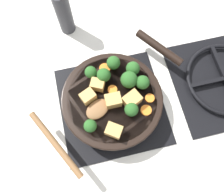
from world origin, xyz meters
TOP-DOWN VIEW (x-y plane):
  - ground_plane at (0.00, 0.00)m, footprint 2.40×2.40m
  - front_burner_grate at (0.00, 0.00)m, footprint 0.31×0.31m
  - rear_burner_grate at (0.00, 0.36)m, footprint 0.31×0.31m
  - skillet_pan at (-0.00, 0.00)m, footprint 0.34×0.38m
  - wooden_spoon at (0.06, -0.11)m, footprint 0.20×0.22m
  - tofu_cube_center_large at (-0.01, -0.06)m, footprint 0.04×0.05m
  - tofu_cube_near_handle at (0.01, -0.00)m, footprint 0.03×0.04m
  - tofu_cube_east_chunk at (-0.04, -0.03)m, footprint 0.04×0.05m
  - tofu_cube_west_chunk at (0.02, 0.05)m, footprint 0.05×0.05m
  - tofu_cube_back_piece at (0.09, -0.02)m, footprint 0.05×0.05m
  - broccoli_floret_near_spoon at (-0.06, -0.01)m, footprint 0.04×0.04m
  - broccoli_floret_center_top at (-0.02, 0.09)m, footprint 0.04×0.04m
  - broccoli_floret_east_rim at (0.07, -0.07)m, footprint 0.03×0.03m
  - broccoli_floret_west_rim at (-0.03, 0.05)m, footprint 0.05×0.05m
  - broccoli_floret_north_edge at (-0.09, 0.03)m, footprint 0.04×0.04m
  - broccoli_floret_south_cluster at (0.05, 0.04)m, footprint 0.04×0.04m
  - broccoli_floret_mid_floret at (-0.06, 0.07)m, footprint 0.04×0.04m
  - broccoli_floret_small_inner at (-0.08, -0.04)m, footprint 0.03×0.03m
  - carrot_slice_orange_thin at (-0.02, 0.01)m, footprint 0.03×0.03m
  - carrot_slice_near_center at (0.06, 0.08)m, footprint 0.03×0.03m
  - carrot_slice_edge_slice at (-0.09, -0.00)m, footprint 0.03×0.03m
  - carrot_slice_under_broccoli at (0.02, 0.10)m, footprint 0.03×0.03m
  - pepper_mill at (-0.31, -0.08)m, footprint 0.05×0.05m

SIDE VIEW (x-z plane):
  - ground_plane at x=0.00m, z-range 0.00..0.00m
  - front_burner_grate at x=0.00m, z-range 0.00..0.03m
  - rear_burner_grate at x=0.00m, z-range 0.00..0.03m
  - skillet_pan at x=0.00m, z-range 0.03..0.08m
  - carrot_slice_orange_thin at x=-0.02m, z-range 0.07..0.08m
  - carrot_slice_near_center at x=0.06m, z-range 0.07..0.08m
  - carrot_slice_edge_slice at x=-0.09m, z-range 0.07..0.08m
  - carrot_slice_under_broccoli at x=0.02m, z-range 0.07..0.08m
  - wooden_spoon at x=0.06m, z-range 0.07..0.09m
  - pepper_mill at x=-0.31m, z-range -0.01..0.18m
  - tofu_cube_east_chunk at x=-0.04m, z-range 0.07..0.10m
  - tofu_cube_center_large at x=-0.01m, z-range 0.07..0.10m
  - tofu_cube_back_piece at x=0.09m, z-range 0.07..0.11m
  - tofu_cube_near_handle at x=0.01m, z-range 0.07..0.11m
  - tofu_cube_west_chunk at x=0.02m, z-range 0.07..0.11m
  - broccoli_floret_east_rim at x=0.07m, z-range 0.08..0.12m
  - broccoli_floret_small_inner at x=-0.08m, z-range 0.08..0.12m
  - broccoli_floret_south_cluster at x=0.05m, z-range 0.08..0.12m
  - broccoli_floret_center_top at x=-0.02m, z-range 0.08..0.12m
  - broccoli_floret_north_edge at x=-0.09m, z-range 0.08..0.12m
  - broccoli_floret_mid_floret at x=-0.06m, z-range 0.08..0.12m
  - broccoli_floret_near_spoon at x=-0.06m, z-range 0.08..0.12m
  - broccoli_floret_west_rim at x=-0.03m, z-range 0.08..0.13m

